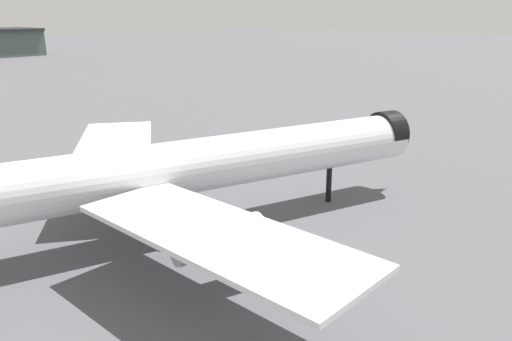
{
  "coord_description": "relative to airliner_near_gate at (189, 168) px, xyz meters",
  "views": [
    {
      "loc": [
        -31.27,
        -38.83,
        21.08
      ],
      "look_at": [
        4.58,
        -3.46,
        5.19
      ],
      "focal_mm": 35.61,
      "sensor_mm": 36.0,
      "label": 1
    }
  ],
  "objects": [
    {
      "name": "airliner_near_gate",
      "position": [
        0.0,
        0.0,
        0.0
      ],
      "size": [
        57.19,
        51.19,
        15.06
      ],
      "rotation": [
        0.0,
        0.0,
        -0.28
      ],
      "color": "white",
      "rests_on": "ground"
    },
    {
      "name": "ground",
      "position": [
        2.59,
        1.39,
        -6.63
      ],
      "size": [
        900.0,
        900.0,
        0.0
      ],
      "primitive_type": "plane",
      "color": "#56565B"
    },
    {
      "name": "traffic_cone_near_nose",
      "position": [
        32.8,
        7.4,
        -6.33
      ],
      "size": [
        0.48,
        0.48,
        0.61
      ],
      "primitive_type": "cone",
      "color": "#F2600C",
      "rests_on": "ground"
    },
    {
      "name": "baggage_tug_wing",
      "position": [
        32.93,
        15.93,
        -5.66
      ],
      "size": [
        3.55,
        3.19,
        1.85
      ],
      "rotation": [
        0.0,
        0.0,
        5.7
      ],
      "color": "black",
      "rests_on": "ground"
    }
  ]
}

